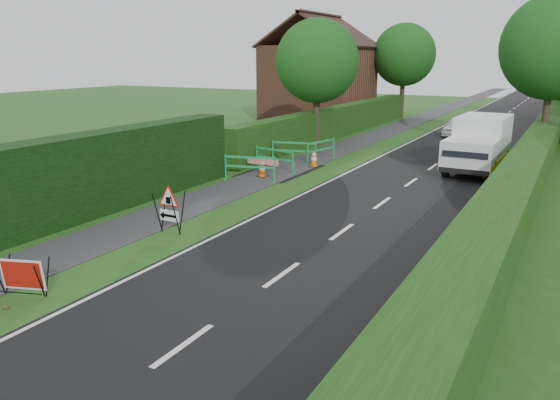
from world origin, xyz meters
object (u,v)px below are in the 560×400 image
at_px(triangle_sign, 168,205).
at_px(hatchback_car, 458,126).
at_px(works_van, 479,143).
at_px(red_rect_sign, 22,275).

height_order(triangle_sign, hatchback_car, triangle_sign).
xyz_separation_m(triangle_sign, works_van, (6.00, 12.91, 0.40)).
distance_m(works_van, hatchback_car, 10.98).
relative_size(red_rect_sign, triangle_sign, 0.91).
bearing_deg(hatchback_car, triangle_sign, -95.27).
distance_m(triangle_sign, hatchback_car, 23.71).
distance_m(red_rect_sign, works_van, 18.51).
relative_size(red_rect_sign, hatchback_car, 0.31).
relative_size(triangle_sign, works_van, 0.23).
xyz_separation_m(works_van, hatchback_car, (-2.86, 10.59, -0.63)).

